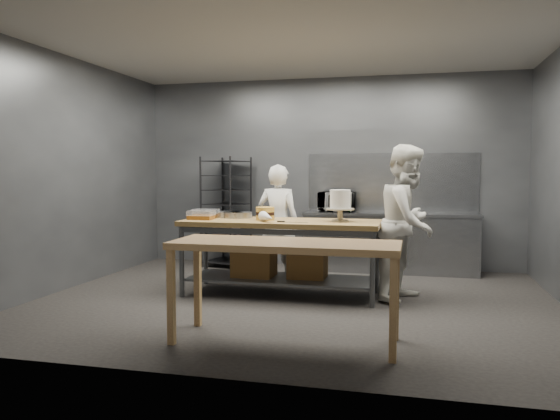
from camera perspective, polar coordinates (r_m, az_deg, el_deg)
name	(u,v)px	position (r m, az deg, el deg)	size (l,w,h in m)	color
ground	(295,301)	(6.50, 1.53, -9.45)	(6.00, 6.00, 0.00)	black
back_wall	(328,173)	(8.78, 5.02, 3.92)	(6.00, 0.04, 3.00)	#4C4F54
work_table	(279,248)	(6.72, -0.08, -4.02)	(2.40, 0.90, 0.92)	olive
near_counter	(285,251)	(4.81, 0.52, -4.34)	(2.00, 0.70, 0.90)	brown
back_counter	(390,242)	(8.43, 11.39, -3.29)	(2.60, 0.60, 0.90)	slate
splashback_panel	(391,182)	(8.66, 11.56, 2.86)	(2.60, 0.02, 0.90)	slate
speed_rack	(226,213)	(8.80, -5.63, -0.28)	(0.74, 0.78, 1.75)	black
chef_behind	(278,224)	(7.40, -0.19, -1.47)	(0.59, 0.39, 1.61)	white
chef_right	(408,223)	(6.60, 13.23, -1.29)	(0.89, 0.69, 1.83)	silver
microwave	(337,202)	(8.45, 5.93, 0.86)	(0.54, 0.37, 0.30)	black
frosted_cake_stand	(340,202)	(6.52, 6.31, 0.86)	(0.34, 0.34, 0.38)	#A59C84
layer_cake	(265,214)	(6.70, -1.56, -0.37)	(0.23, 0.23, 0.16)	gold
cake_pans	(226,215)	(7.09, -5.62, -0.49)	(0.73, 0.32, 0.07)	gray
piping_bag	(268,217)	(6.39, -1.31, -0.76)	(0.12, 0.12, 0.38)	white
offset_spatula	(288,222)	(6.39, 0.88, -1.26)	(0.36, 0.02, 0.02)	slate
pastry_clamshells	(203,214)	(6.98, -8.00, -0.43)	(0.35, 0.48, 0.11)	#935D1D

